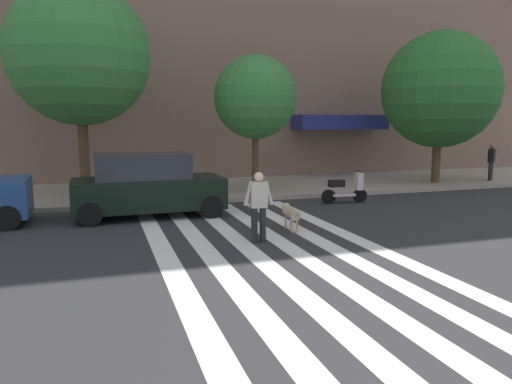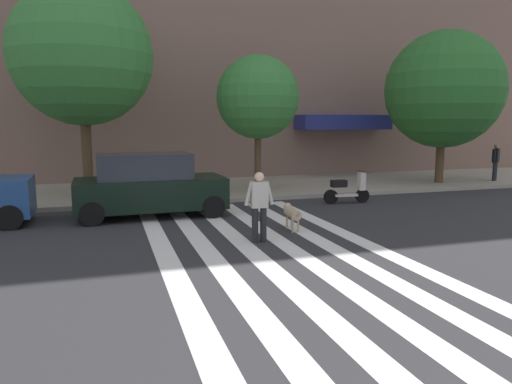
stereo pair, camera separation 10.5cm
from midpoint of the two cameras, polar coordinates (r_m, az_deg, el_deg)
The scene contains 11 objects.
ground_plane at distance 9.49m, azimuth 2.91°, elevation -8.55°, with size 160.00×160.00×0.00m, color #2B2B2D.
sidewalk_far at distance 19.13m, azimuth -8.16°, elevation 0.26°, with size 80.00×6.00×0.15m, color gray.
crosswalk_stripes at distance 9.53m, azimuth 3.55°, elevation -8.46°, with size 4.95×13.79×0.01m.
parked_car_behind_first at distance 14.29m, azimuth -13.19°, elevation 0.77°, with size 4.33×2.08×1.86m.
parked_scooter at distance 16.51m, azimuth 10.44°, elevation 0.33°, with size 1.63×0.51×1.11m.
street_tree_nearest at distance 17.83m, azimuth -20.71°, elevation 15.19°, with size 4.82×4.82×7.30m.
street_tree_middle at distance 18.07m, azimuth -0.25°, elevation 11.31°, with size 3.12×3.12×5.10m.
street_tree_further at distance 22.06m, azimuth 21.15°, elevation 11.37°, with size 4.92×4.92×6.43m.
pedestrian_dog_walker at distance 10.88m, azimuth 0.04°, elevation -1.32°, with size 0.71×0.27×1.64m.
dog_on_leash at distance 12.24m, azimuth 3.95°, elevation -2.53°, with size 0.31×1.12×0.65m.
pedestrian_bystander at distance 23.79m, azimuth 26.35°, elevation 3.49°, with size 0.64×0.46×1.64m.
Camera 1 is at (-3.34, -1.25, 2.77)m, focal length 33.24 mm.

